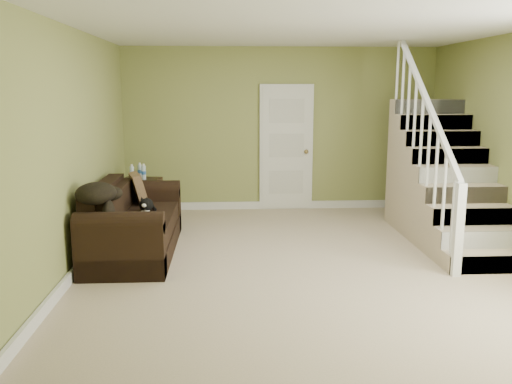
{
  "coord_description": "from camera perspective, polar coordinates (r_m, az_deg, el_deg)",
  "views": [
    {
      "loc": [
        -0.86,
        -5.98,
        1.97
      ],
      "look_at": [
        -0.53,
        0.07,
        0.79
      ],
      "focal_mm": 38.0,
      "sensor_mm": 36.0,
      "label": 1
    }
  ],
  "objects": [
    {
      "name": "staircase",
      "position": [
        7.62,
        18.95,
        0.34
      ],
      "size": [
        1.0,
        2.51,
        2.82
      ],
      "color": "tan",
      "rests_on": "floor"
    },
    {
      "name": "sofa",
      "position": [
        6.7,
        -12.97,
        -3.57
      ],
      "size": [
        0.92,
        2.13,
        0.84
      ],
      "color": "black",
      "rests_on": "floor"
    },
    {
      "name": "banana",
      "position": [
        6.45,
        -11.48,
        -2.58
      ],
      "size": [
        0.11,
        0.19,
        0.05
      ],
      "primitive_type": "ellipsoid",
      "rotation": [
        0.0,
        0.0,
        0.32
      ],
      "color": "yellow",
      "rests_on": "sofa"
    },
    {
      "name": "floor",
      "position": [
        6.35,
        4.88,
        -7.13
      ],
      "size": [
        5.0,
        5.5,
        0.01
      ],
      "primitive_type": "cube",
      "color": "tan",
      "rests_on": "ground"
    },
    {
      "name": "door",
      "position": [
        8.79,
        3.21,
        4.65
      ],
      "size": [
        0.86,
        0.12,
        2.02
      ],
      "color": "white",
      "rests_on": "floor"
    },
    {
      "name": "wall_back",
      "position": [
        8.8,
        2.54,
        6.59
      ],
      "size": [
        5.0,
        0.04,
        2.6
      ],
      "primitive_type": "cube",
      "color": "#8B934F",
      "rests_on": "floor"
    },
    {
      "name": "baseboard_right",
      "position": [
        7.1,
        25.13,
        -5.69
      ],
      "size": [
        0.04,
        5.5,
        0.12
      ],
      "primitive_type": "cube",
      "color": "white",
      "rests_on": "floor"
    },
    {
      "name": "baseboard_back",
      "position": [
        8.95,
        2.49,
        -1.37
      ],
      "size": [
        5.0,
        0.04,
        0.12
      ],
      "primitive_type": "cube",
      "color": "white",
      "rests_on": "floor"
    },
    {
      "name": "wall_left",
      "position": [
        6.23,
        -18.38,
        4.25
      ],
      "size": [
        0.04,
        5.5,
        2.6
      ],
      "primitive_type": "cube",
      "color": "#8B934F",
      "rests_on": "floor"
    },
    {
      "name": "wall_front",
      "position": [
        3.41,
        11.6,
        -0.55
      ],
      "size": [
        5.0,
        0.04,
        2.6
      ],
      "primitive_type": "cube",
      "color": "#8B934F",
      "rests_on": "floor"
    },
    {
      "name": "side_table",
      "position": [
        8.14,
        -12.13,
        -0.88
      ],
      "size": [
        0.64,
        0.64,
        0.88
      ],
      "rotation": [
        0.0,
        0.0,
        -0.21
      ],
      "color": "black",
      "rests_on": "floor"
    },
    {
      "name": "throw_pillow",
      "position": [
        7.32,
        -12.21,
        0.23
      ],
      "size": [
        0.33,
        0.48,
        0.45
      ],
      "primitive_type": "cube",
      "rotation": [
        0.0,
        -0.24,
        0.3
      ],
      "color": "#46311C",
      "rests_on": "sofa"
    },
    {
      "name": "throw_blanket",
      "position": [
        5.95,
        -16.5,
        -0.12
      ],
      "size": [
        0.54,
        0.63,
        0.23
      ],
      "primitive_type": "ellipsoid",
      "rotation": [
        0.0,
        0.0,
        0.25
      ],
      "color": "black",
      "rests_on": "sofa"
    },
    {
      "name": "ceiling",
      "position": [
        6.07,
        5.29,
        16.89
      ],
      "size": [
        5.0,
        5.5,
        0.01
      ],
      "primitive_type": "cube",
      "color": "white",
      "rests_on": "wall_back"
    },
    {
      "name": "baseboard_left",
      "position": [
        6.48,
        -17.46,
        -6.69
      ],
      "size": [
        0.04,
        5.5,
        0.12
      ],
      "primitive_type": "cube",
      "color": "white",
      "rests_on": "floor"
    },
    {
      "name": "cat",
      "position": [
        6.82,
        -11.5,
        -1.35
      ],
      "size": [
        0.21,
        0.45,
        0.22
      ],
      "rotation": [
        0.0,
        0.0,
        0.01
      ],
      "color": "black",
      "rests_on": "sofa"
    }
  ]
}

